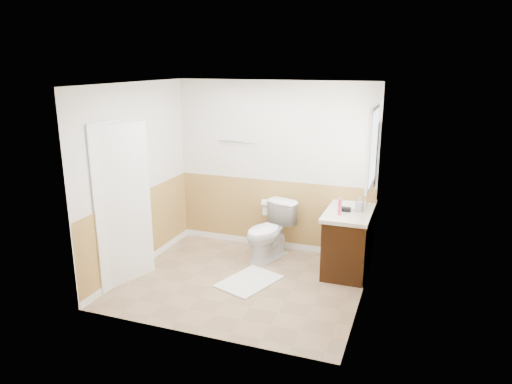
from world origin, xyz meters
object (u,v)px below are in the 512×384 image
at_px(bath_mat, 249,281).
at_px(soap_dispenser, 360,204).
at_px(vanity_cabinet, 349,241).
at_px(toilet, 269,232).
at_px(lotion_bottle, 340,207).

height_order(bath_mat, soap_dispenser, soap_dispenser).
distance_m(bath_mat, vanity_cabinet, 1.47).
bearing_deg(bath_mat, vanity_cabinet, 37.56).
bearing_deg(toilet, lotion_bottle, 6.60).
relative_size(toilet, vanity_cabinet, 0.75).
xyz_separation_m(toilet, soap_dispenser, (1.25, 0.00, 0.54)).
distance_m(toilet, lotion_bottle, 1.19).
bearing_deg(bath_mat, soap_dispenser, 33.01).
height_order(toilet, vanity_cabinet, toilet).
distance_m(vanity_cabinet, lotion_bottle, 0.64).
bearing_deg(toilet, soap_dispenser, 19.56).
xyz_separation_m(toilet, lotion_bottle, (1.03, -0.23, 0.55)).
relative_size(bath_mat, soap_dispenser, 3.99).
bearing_deg(soap_dispenser, vanity_cabinet, 154.81).
bearing_deg(soap_dispenser, lotion_bottle, -132.95).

